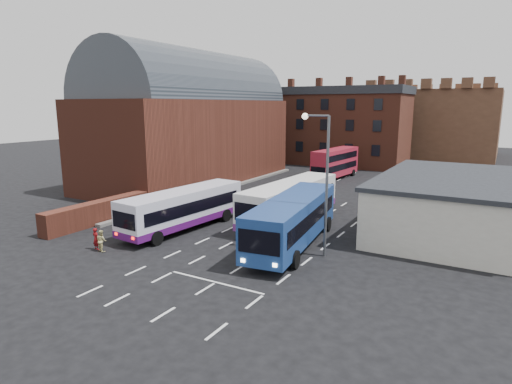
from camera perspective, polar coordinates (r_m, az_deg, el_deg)
The scene contains 13 objects.
ground at distance 28.95m, azimuth -10.05°, elevation -7.73°, with size 180.00×180.00×0.00m, color black.
railway_station at distance 53.44m, azimuth -8.64°, elevation 9.48°, with size 12.00×28.00×16.00m.
forecourt_wall at distance 37.09m, azimuth -20.27°, elevation -2.53°, with size 1.20×10.00×1.80m, color #602B1E.
cream_building at distance 35.65m, azimuth 24.87°, elevation -1.38°, with size 10.40×16.40×4.25m.
brick_terrace at distance 70.99m, azimuth 10.51°, elevation 8.18°, with size 22.00×10.00×11.00m, color brown.
castle_keep at distance 87.64m, azimuth 22.53°, elevation 8.44°, with size 22.00×22.00×12.00m, color brown.
bus_white_outbound at distance 33.38m, azimuth -9.62°, elevation -1.88°, with size 3.55×11.41×3.06m.
bus_white_inbound at distance 34.85m, azimuth 4.60°, elevation -0.94°, with size 3.51×12.24×3.30m.
bus_blue at distance 29.04m, azimuth 4.98°, elevation -3.45°, with size 4.35×12.53×3.35m.
bus_red_double at distance 56.47m, azimuth 10.53°, elevation 3.83°, with size 3.12×9.82×3.86m.
street_lamp at distance 26.70m, azimuth 8.84°, elevation 2.68°, with size 1.83×0.40×8.98m.
pedestrian_red at distance 30.46m, azimuth -20.56°, elevation -5.86°, with size 0.54×0.36×1.49m, color maroon.
pedestrian_beige at distance 30.03m, azimuth -19.91°, elevation -6.11°, with size 0.70×0.55×1.44m, color tan.
Camera 1 is at (17.78, -20.77, 9.49)m, focal length 30.00 mm.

